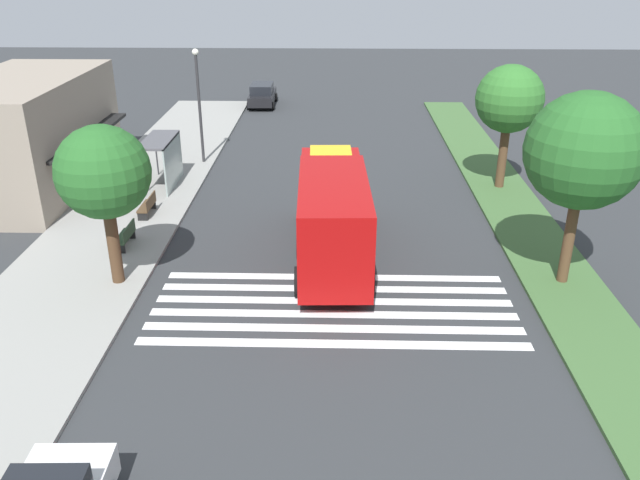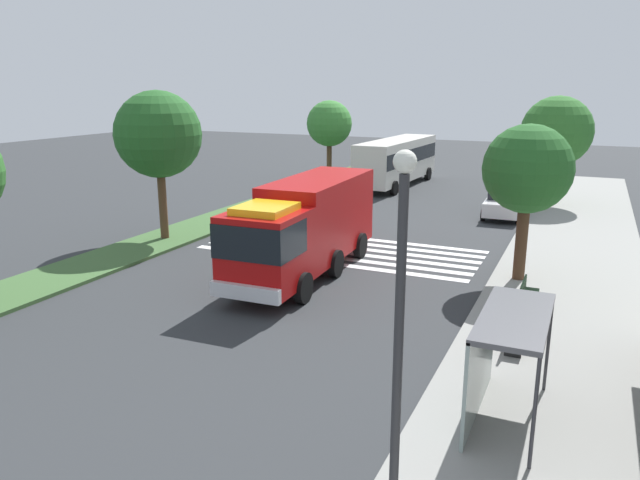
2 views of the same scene
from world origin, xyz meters
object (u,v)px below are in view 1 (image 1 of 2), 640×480
Objects in this scene: parked_car_mid at (262,94)px; median_tree_west at (584,152)px; bench_west_of_shelter at (126,236)px; median_tree_center at (509,100)px; bench_near_shelter at (148,205)px; fire_truck at (332,209)px; street_lamp at (199,97)px; bus_stop_shelter at (166,153)px; sidewalk_tree_west at (103,173)px.

parked_car_mid is 32.46m from median_tree_west.
median_tree_center is (7.68, -17.04, 4.00)m from bench_west_of_shelter.
bench_near_shelter is 18.02m from median_tree_center.
fire_truck is 1.59× the size of median_tree_center.
parked_car_mid is at bearing -6.12° from bench_west_of_shelter.
street_lamp reaches higher than bench_west_of_shelter.
bench_near_shelter is at bearing -179.66° from bus_stop_shelter.
median_tree_center is at bearing -65.74° from bench_west_of_shelter.
bench_west_of_shelter is 17.81m from median_tree_west.
fire_truck is 11.56m from bus_stop_shelter.
bus_stop_shelter is 17.28m from median_tree_center.
median_tree_west is (-9.99, -17.06, 3.20)m from bus_stop_shelter.
bus_stop_shelter is (-18.88, 2.84, 1.00)m from parked_car_mid.
parked_car_mid is 19.12m from bus_stop_shelter.
median_tree_west reaches higher than parked_car_mid.
median_tree_center reaches higher than bench_near_shelter.
street_lamp reaches higher than median_tree_center.
parked_car_mid is 0.79× the size of sidewalk_tree_west.
bench_west_of_shelter is 0.27× the size of sidewalk_tree_west.
fire_truck is 2.79× the size of bus_stop_shelter.
median_tree_west is (-5.99, -17.04, 4.49)m from bench_near_shelter.
fire_truck is 9.33m from median_tree_west.
street_lamp is (11.86, 7.47, 1.80)m from fire_truck.
fire_truck is 2.11× the size of parked_car_mid.
sidewalk_tree_west reaches higher than bench_near_shelter.
median_tree_west is at bearing -106.15° from fire_truck.
parked_car_mid is at bearing -7.02° from bench_near_shelter.
bench_west_of_shelter is at bearing 114.26° from median_tree_center.
bus_stop_shelter is at bearing 90.96° from median_tree_center.
bus_stop_shelter is at bearing 165.57° from street_lamp.
street_lamp is at bearing -5.08° from bench_west_of_shelter.
bus_stop_shelter is 2.19× the size of bench_west_of_shelter.
sidewalk_tree_west is 0.84× the size of median_tree_west.
median_tree_west is (0.47, -16.42, 0.76)m from sidewalk_tree_west.
bench_west_of_shelter is (0.43, 8.49, -1.45)m from fire_truck.
median_tree_center is (0.28, -17.06, 2.71)m from bus_stop_shelter.
median_tree_west is at bearing 180.00° from median_tree_center.
bench_near_shelter is at bearing 172.20° from parked_car_mid.
sidewalk_tree_west is 16.44m from median_tree_west.
bus_stop_shelter is at bearing 59.64° from median_tree_west.
sidewalk_tree_west reaches higher than bus_stop_shelter.
median_tree_west is at bearing -98.68° from bench_west_of_shelter.
street_lamp is 1.02× the size of median_tree_center.
street_lamp is (4.04, -1.04, 1.96)m from bus_stop_shelter.
bench_west_of_shelter is (-7.39, -0.02, -1.30)m from bus_stop_shelter.
bench_west_of_shelter is 11.93m from street_lamp.
bench_near_shelter is at bearing 63.90° from fire_truck.
median_tree_west is (-2.60, -17.04, 4.49)m from bench_west_of_shelter.
parked_car_mid is (26.70, 5.67, -1.16)m from fire_truck.
bench_near_shelter is at bearing 5.45° from sidewalk_tree_west.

